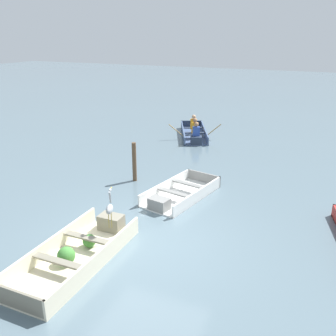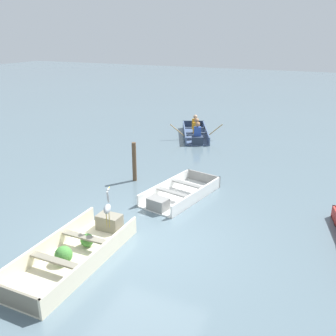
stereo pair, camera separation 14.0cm
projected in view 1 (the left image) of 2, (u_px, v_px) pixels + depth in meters
ground_plane at (145, 240)px, 8.23m from camera, size 80.00×80.00×0.00m
dinghy_cream_foreground at (79, 252)px, 7.55m from camera, size 1.23×3.08×0.39m
skiff_white_near_moored at (179, 194)px, 10.28m from camera, size 1.59×2.62×0.34m
rowboat_slate_blue_with_crew at (194, 133)px, 16.13m from camera, size 2.31×3.16×0.91m
heron_on_dinghy at (110, 208)px, 7.82m from camera, size 0.24×0.45×0.84m
mooring_post at (134, 162)px, 11.32m from camera, size 0.13×0.13×1.21m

